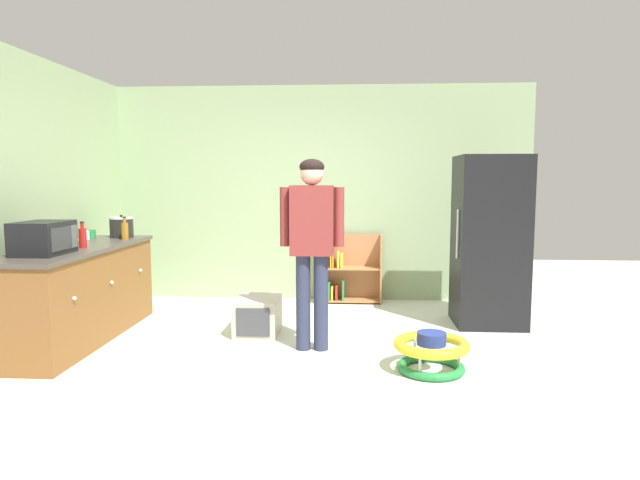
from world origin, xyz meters
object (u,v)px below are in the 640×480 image
object	(u,v)px
amber_bottle	(125,231)
ketchup_bottle	(83,237)
pet_carrier	(258,315)
crock_pot	(122,227)
kitchen_counter	(80,293)
microwave	(43,238)
standing_person	(312,236)
white_cup	(86,235)
bookshelf	(344,273)
blue_cup	(61,244)
refrigerator	(489,241)
green_cup	(92,234)
baby_walker	(431,352)
banana_bunch	(82,240)

from	to	relation	value
amber_bottle	ketchup_bottle	distance (m)	0.69
pet_carrier	crock_pot	xyz separation A→B (m)	(-1.59, 0.52, 0.83)
ketchup_bottle	kitchen_counter	bearing A→B (deg)	138.42
amber_bottle	microwave	bearing A→B (deg)	-100.91
standing_person	white_cup	size ratio (longest dim) A/B	18.01
bookshelf	pet_carrier	xyz separation A→B (m)	(-0.84, -1.48, -0.19)
pet_carrier	blue_cup	xyz separation A→B (m)	(-1.73, -0.49, 0.77)
microwave	ketchup_bottle	xyz separation A→B (m)	(0.11, 0.46, -0.04)
kitchen_counter	crock_pot	size ratio (longest dim) A/B	8.46
white_cup	kitchen_counter	bearing A→B (deg)	-69.97
refrigerator	crock_pot	size ratio (longest dim) A/B	7.00
pet_carrier	green_cup	distance (m)	2.06
pet_carrier	crock_pot	bearing A→B (deg)	161.79
refrigerator	crock_pot	xyz separation A→B (m)	(-3.97, 0.02, 0.12)
bookshelf	blue_cup	size ratio (longest dim) A/B	8.95
microwave	blue_cup	world-z (taller)	microwave
bookshelf	baby_walker	distance (m)	2.61
pet_carrier	microwave	bearing A→B (deg)	-152.63
bookshelf	blue_cup	distance (m)	3.28
ketchup_bottle	green_cup	distance (m)	0.86
microwave	green_cup	size ratio (longest dim) A/B	5.05
refrigerator	crock_pot	distance (m)	3.97
bookshelf	pet_carrier	distance (m)	1.71
banana_bunch	white_cup	size ratio (longest dim) A/B	1.64
pet_carrier	banana_bunch	world-z (taller)	banana_bunch
pet_carrier	green_cup	size ratio (longest dim) A/B	5.81
white_cup	banana_bunch	bearing A→B (deg)	-68.82
bookshelf	microwave	xyz separation A→B (m)	(-2.51, -2.34, 0.67)
kitchen_counter	baby_walker	size ratio (longest dim) A/B	3.57
baby_walker	ketchup_bottle	distance (m)	3.31
refrigerator	baby_walker	xyz separation A→B (m)	(-0.80, -1.52, -0.73)
banana_bunch	ketchup_bottle	distance (m)	0.41
amber_bottle	blue_cup	bearing A→B (deg)	-110.17
standing_person	pet_carrier	bearing A→B (deg)	139.42
crock_pot	green_cup	bearing A→B (deg)	-155.21
standing_person	kitchen_counter	bearing A→B (deg)	175.41
refrigerator	white_cup	bearing A→B (deg)	-176.61
standing_person	ketchup_bottle	size ratio (longest dim) A/B	6.96
refrigerator	white_cup	distance (m)	4.25
kitchen_counter	microwave	world-z (taller)	microwave
refrigerator	microwave	xyz separation A→B (m)	(-4.04, -1.37, 0.15)
refrigerator	white_cup	xyz separation A→B (m)	(-4.24, -0.25, 0.06)
amber_bottle	pet_carrier	bearing A→B (deg)	-10.81
ketchup_bottle	banana_bunch	bearing A→B (deg)	117.55
pet_carrier	ketchup_bottle	world-z (taller)	ketchup_bottle
refrigerator	bookshelf	xyz separation A→B (m)	(-1.54, 0.97, -0.52)
microwave	white_cup	distance (m)	1.14
bookshelf	pet_carrier	world-z (taller)	bookshelf
bookshelf	crock_pot	distance (m)	2.69
ketchup_bottle	baby_walker	bearing A→B (deg)	-11.01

